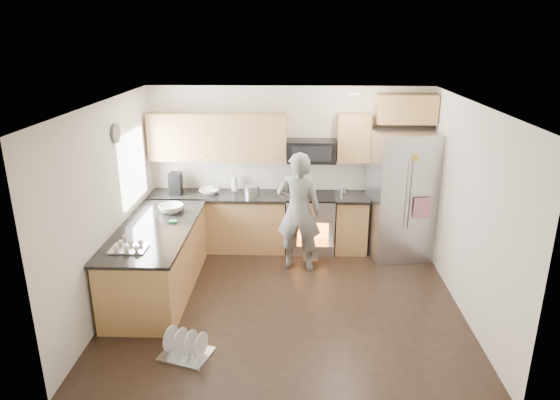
{
  "coord_description": "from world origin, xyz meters",
  "views": [
    {
      "loc": [
        0.12,
        -5.85,
        3.41
      ],
      "look_at": [
        -0.1,
        0.5,
        1.25
      ],
      "focal_mm": 32.0,
      "sensor_mm": 36.0,
      "label": 1
    }
  ],
  "objects_px": {
    "dish_rack": "(186,349)",
    "person": "(299,212)",
    "stove_range": "(310,210)",
    "refrigerator": "(403,195)"
  },
  "relations": [
    {
      "from": "stove_range",
      "to": "refrigerator",
      "type": "height_order",
      "value": "refrigerator"
    },
    {
      "from": "stove_range",
      "to": "dish_rack",
      "type": "xyz_separation_m",
      "value": [
        -1.42,
        -2.91,
        -0.59
      ]
    },
    {
      "from": "refrigerator",
      "to": "person",
      "type": "bearing_deg",
      "value": -171.32
    },
    {
      "from": "stove_range",
      "to": "refrigerator",
      "type": "distance_m",
      "value": 1.46
    },
    {
      "from": "person",
      "to": "dish_rack",
      "type": "distance_m",
      "value": 2.67
    },
    {
      "from": "dish_rack",
      "to": "stove_range",
      "type": "bearing_deg",
      "value": 63.95
    },
    {
      "from": "stove_range",
      "to": "person",
      "type": "bearing_deg",
      "value": -105.22
    },
    {
      "from": "person",
      "to": "stove_range",
      "type": "bearing_deg",
      "value": -96.74
    },
    {
      "from": "refrigerator",
      "to": "person",
      "type": "distance_m",
      "value": 1.7
    },
    {
      "from": "dish_rack",
      "to": "person",
      "type": "bearing_deg",
      "value": 60.92
    }
  ]
}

